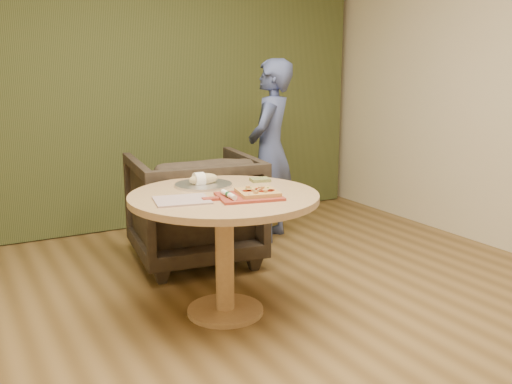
{
  "coord_description": "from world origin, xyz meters",
  "views": [
    {
      "loc": [
        -1.44,
        -2.17,
        1.5
      ],
      "look_at": [
        -0.09,
        0.25,
        0.87
      ],
      "focal_mm": 40.0,
      "sensor_mm": 36.0,
      "label": 1
    }
  ],
  "objects_px": {
    "flatbread_pizza": "(258,192)",
    "cutlery_roll": "(229,195)",
    "armchair": "(194,202)",
    "serving_tray": "(204,185)",
    "pizza_paddle": "(247,196)",
    "person_standing": "(270,151)",
    "pedestal_table": "(224,217)",
    "bread_roll": "(202,179)"
  },
  "relations": [
    {
      "from": "flatbread_pizza",
      "to": "cutlery_roll",
      "type": "bearing_deg",
      "value": 176.49
    },
    {
      "from": "flatbread_pizza",
      "to": "armchair",
      "type": "height_order",
      "value": "armchair"
    },
    {
      "from": "flatbread_pizza",
      "to": "serving_tray",
      "type": "relative_size",
      "value": 0.74
    },
    {
      "from": "cutlery_roll",
      "to": "serving_tray",
      "type": "height_order",
      "value": "cutlery_roll"
    },
    {
      "from": "pizza_paddle",
      "to": "person_standing",
      "type": "distance_m",
      "value": 1.64
    },
    {
      "from": "pizza_paddle",
      "to": "serving_tray",
      "type": "bearing_deg",
      "value": 114.07
    },
    {
      "from": "pedestal_table",
      "to": "person_standing",
      "type": "relative_size",
      "value": 0.73
    },
    {
      "from": "cutlery_roll",
      "to": "armchair",
      "type": "height_order",
      "value": "armchair"
    },
    {
      "from": "pizza_paddle",
      "to": "cutlery_roll",
      "type": "xyz_separation_m",
      "value": [
        -0.11,
        0.01,
        0.02
      ]
    },
    {
      "from": "armchair",
      "to": "cutlery_roll",
      "type": "bearing_deg",
      "value": 84.32
    },
    {
      "from": "flatbread_pizza",
      "to": "person_standing",
      "type": "bearing_deg",
      "value": 56.81
    },
    {
      "from": "flatbread_pizza",
      "to": "pedestal_table",
      "type": "bearing_deg",
      "value": 129.4
    },
    {
      "from": "armchair",
      "to": "person_standing",
      "type": "relative_size",
      "value": 0.6
    },
    {
      "from": "pizza_paddle",
      "to": "serving_tray",
      "type": "relative_size",
      "value": 1.32
    },
    {
      "from": "flatbread_pizza",
      "to": "person_standing",
      "type": "xyz_separation_m",
      "value": [
        0.88,
        1.35,
        -0.01
      ]
    },
    {
      "from": "serving_tray",
      "to": "bread_roll",
      "type": "height_order",
      "value": "bread_roll"
    },
    {
      "from": "pizza_paddle",
      "to": "armchair",
      "type": "xyz_separation_m",
      "value": [
        0.14,
        1.13,
        -0.3
      ]
    },
    {
      "from": "flatbread_pizza",
      "to": "bread_roll",
      "type": "distance_m",
      "value": 0.45
    },
    {
      "from": "flatbread_pizza",
      "to": "person_standing",
      "type": "height_order",
      "value": "person_standing"
    },
    {
      "from": "pizza_paddle",
      "to": "bread_roll",
      "type": "bearing_deg",
      "value": 115.24
    },
    {
      "from": "pedestal_table",
      "to": "pizza_paddle",
      "type": "distance_m",
      "value": 0.23
    },
    {
      "from": "pedestal_table",
      "to": "armchair",
      "type": "bearing_deg",
      "value": 77.55
    },
    {
      "from": "cutlery_roll",
      "to": "bread_roll",
      "type": "distance_m",
      "value": 0.41
    },
    {
      "from": "serving_tray",
      "to": "bread_roll",
      "type": "distance_m",
      "value": 0.04
    },
    {
      "from": "cutlery_roll",
      "to": "pizza_paddle",
      "type": "bearing_deg",
      "value": 1.1
    },
    {
      "from": "flatbread_pizza",
      "to": "person_standing",
      "type": "relative_size",
      "value": 0.17
    },
    {
      "from": "bread_roll",
      "to": "person_standing",
      "type": "distance_m",
      "value": 1.39
    },
    {
      "from": "armchair",
      "to": "pedestal_table",
      "type": "bearing_deg",
      "value": 84.83
    },
    {
      "from": "pedestal_table",
      "to": "bread_roll",
      "type": "bearing_deg",
      "value": 95.66
    },
    {
      "from": "serving_tray",
      "to": "person_standing",
      "type": "distance_m",
      "value": 1.39
    },
    {
      "from": "pedestal_table",
      "to": "cutlery_roll",
      "type": "xyz_separation_m",
      "value": [
        -0.04,
        -0.15,
        0.17
      ]
    },
    {
      "from": "cutlery_roll",
      "to": "armchair",
      "type": "relative_size",
      "value": 0.22
    },
    {
      "from": "pizza_paddle",
      "to": "person_standing",
      "type": "relative_size",
      "value": 0.31
    },
    {
      "from": "bread_roll",
      "to": "person_standing",
      "type": "xyz_separation_m",
      "value": [
        1.04,
        0.93,
        -0.03
      ]
    },
    {
      "from": "pedestal_table",
      "to": "bread_roll",
      "type": "xyz_separation_m",
      "value": [
        -0.03,
        0.25,
        0.18
      ]
    },
    {
      "from": "serving_tray",
      "to": "armchair",
      "type": "bearing_deg",
      "value": 72.15
    },
    {
      "from": "flatbread_pizza",
      "to": "serving_tray",
      "type": "xyz_separation_m",
      "value": [
        -0.15,
        0.42,
        -0.02
      ]
    },
    {
      "from": "cutlery_roll",
      "to": "person_standing",
      "type": "relative_size",
      "value": 0.13
    },
    {
      "from": "pizza_paddle",
      "to": "pedestal_table",
      "type": "bearing_deg",
      "value": 126.1
    },
    {
      "from": "serving_tray",
      "to": "pedestal_table",
      "type": "bearing_deg",
      "value": -86.32
    },
    {
      "from": "pizza_paddle",
      "to": "armchair",
      "type": "distance_m",
      "value": 1.18
    },
    {
      "from": "flatbread_pizza",
      "to": "serving_tray",
      "type": "distance_m",
      "value": 0.45
    }
  ]
}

